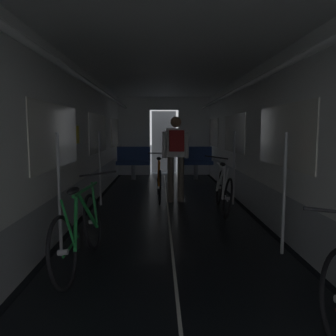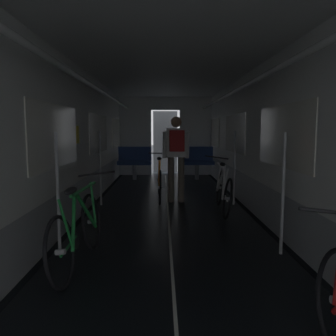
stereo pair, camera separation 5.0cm
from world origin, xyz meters
TOP-DOWN VIEW (x-y plane):
  - train_car_shell at (-0.00, 3.60)m, footprint 3.14×12.34m
  - bench_seat_far_left at (-0.90, 8.07)m, footprint 0.98×0.51m
  - bench_seat_far_right at (0.90, 8.07)m, footprint 0.98×0.51m
  - bicycle_white at (0.97, 4.15)m, footprint 0.44×1.69m
  - bicycle_green at (-0.98, 1.81)m, footprint 0.45×1.69m
  - person_cyclist_aisle at (0.17, 4.93)m, footprint 0.54×0.38m
  - bicycle_orange_in_aisle at (-0.16, 5.20)m, footprint 0.44×1.69m

SIDE VIEW (x-z plane):
  - bicycle_green at x=-0.98m, z-range -0.10..0.86m
  - bicycle_white at x=0.97m, z-range -0.10..0.86m
  - bicycle_orange_in_aisle at x=-0.16m, z-range -0.08..0.85m
  - bench_seat_far_left at x=-0.90m, z-range 0.09..1.04m
  - bench_seat_far_right at x=0.90m, z-range 0.09..1.04m
  - person_cyclist_aisle at x=0.17m, z-range 0.17..1.86m
  - train_car_shell at x=0.00m, z-range 0.41..2.98m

